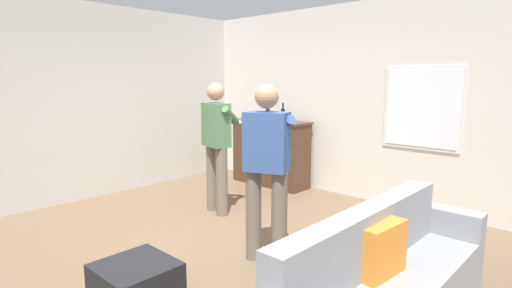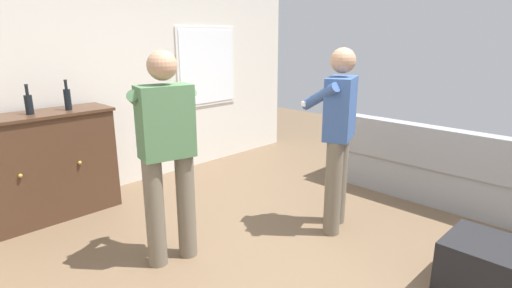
{
  "view_description": "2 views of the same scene",
  "coord_description": "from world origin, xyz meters",
  "px_view_note": "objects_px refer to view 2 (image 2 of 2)",
  "views": [
    {
      "loc": [
        3.06,
        -2.58,
        1.72
      ],
      "look_at": [
        0.03,
        0.66,
        1.0
      ],
      "focal_mm": 28.0,
      "sensor_mm": 36.0,
      "label": 1
    },
    {
      "loc": [
        -2.35,
        -1.78,
        1.79
      ],
      "look_at": [
        0.02,
        0.55,
        0.87
      ],
      "focal_mm": 28.0,
      "sensor_mm": 36.0,
      "label": 2
    }
  ],
  "objects_px": {
    "bottle_wine_green": "(68,98)",
    "bottle_liquor_amber": "(29,103)",
    "couch": "(426,170)",
    "ottoman": "(484,267)",
    "person_standing_left": "(167,149)",
    "sideboard_cabinet": "(43,167)",
    "person_standing_right": "(338,132)"
  },
  "relations": [
    {
      "from": "bottle_liquor_amber",
      "to": "ottoman",
      "type": "bearing_deg",
      "value": -62.9
    },
    {
      "from": "sideboard_cabinet",
      "to": "person_standing_right",
      "type": "relative_size",
      "value": 0.81
    },
    {
      "from": "sideboard_cabinet",
      "to": "person_standing_left",
      "type": "xyz_separation_m",
      "value": [
        0.43,
        -1.54,
        0.4
      ]
    },
    {
      "from": "sideboard_cabinet",
      "to": "person_standing_left",
      "type": "height_order",
      "value": "person_standing_left"
    },
    {
      "from": "couch",
      "to": "bottle_liquor_amber",
      "type": "distance_m",
      "value": 4.14
    },
    {
      "from": "couch",
      "to": "bottle_wine_green",
      "type": "relative_size",
      "value": 7.88
    },
    {
      "from": "bottle_wine_green",
      "to": "couch",
      "type": "bearing_deg",
      "value": -40.14
    },
    {
      "from": "bottle_liquor_amber",
      "to": "person_standing_right",
      "type": "bearing_deg",
      "value": -48.73
    },
    {
      "from": "couch",
      "to": "person_standing_left",
      "type": "relative_size",
      "value": 1.39
    },
    {
      "from": "sideboard_cabinet",
      "to": "bottle_wine_green",
      "type": "bearing_deg",
      "value": -8.67
    },
    {
      "from": "couch",
      "to": "ottoman",
      "type": "bearing_deg",
      "value": -144.78
    },
    {
      "from": "sideboard_cabinet",
      "to": "person_standing_right",
      "type": "distance_m",
      "value": 2.86
    },
    {
      "from": "bottle_wine_green",
      "to": "person_standing_left",
      "type": "distance_m",
      "value": 1.52
    },
    {
      "from": "bottle_wine_green",
      "to": "bottle_liquor_amber",
      "type": "height_order",
      "value": "bottle_wine_green"
    },
    {
      "from": "person_standing_right",
      "to": "person_standing_left",
      "type": "bearing_deg",
      "value": 156.17
    },
    {
      "from": "sideboard_cabinet",
      "to": "person_standing_left",
      "type": "relative_size",
      "value": 0.81
    },
    {
      "from": "ottoman",
      "to": "person_standing_left",
      "type": "bearing_deg",
      "value": 123.63
    },
    {
      "from": "bottle_wine_green",
      "to": "bottle_liquor_amber",
      "type": "distance_m",
      "value": 0.34
    },
    {
      "from": "person_standing_left",
      "to": "sideboard_cabinet",
      "type": "bearing_deg",
      "value": 105.7
    },
    {
      "from": "couch",
      "to": "person_standing_right",
      "type": "bearing_deg",
      "value": 166.8
    },
    {
      "from": "person_standing_right",
      "to": "bottle_wine_green",
      "type": "bearing_deg",
      "value": 126.05
    },
    {
      "from": "sideboard_cabinet",
      "to": "bottle_liquor_amber",
      "type": "relative_size",
      "value": 4.84
    },
    {
      "from": "sideboard_cabinet",
      "to": "ottoman",
      "type": "xyz_separation_m",
      "value": [
        1.73,
        -3.49,
        -0.34
      ]
    },
    {
      "from": "bottle_wine_green",
      "to": "ottoman",
      "type": "bearing_deg",
      "value": -67.36
    },
    {
      "from": "bottle_wine_green",
      "to": "person_standing_right",
      "type": "bearing_deg",
      "value": -53.95
    },
    {
      "from": "ottoman",
      "to": "person_standing_left",
      "type": "distance_m",
      "value": 2.46
    },
    {
      "from": "person_standing_right",
      "to": "bottle_liquor_amber",
      "type": "bearing_deg",
      "value": 131.27
    },
    {
      "from": "sideboard_cabinet",
      "to": "ottoman",
      "type": "distance_m",
      "value": 3.91
    },
    {
      "from": "ottoman",
      "to": "person_standing_right",
      "type": "distance_m",
      "value": 1.53
    },
    {
      "from": "couch",
      "to": "bottle_wine_green",
      "type": "height_order",
      "value": "bottle_wine_green"
    },
    {
      "from": "bottle_wine_green",
      "to": "bottle_liquor_amber",
      "type": "xyz_separation_m",
      "value": [
        -0.34,
        0.03,
        -0.01
      ]
    },
    {
      "from": "bottle_wine_green",
      "to": "person_standing_right",
      "type": "height_order",
      "value": "person_standing_right"
    }
  ]
}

